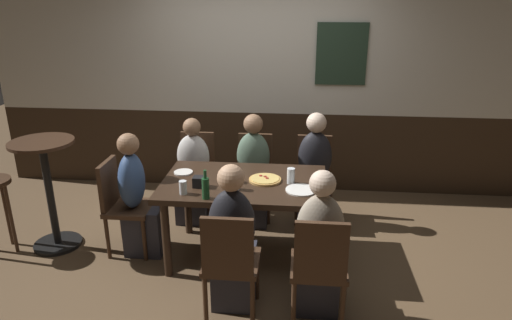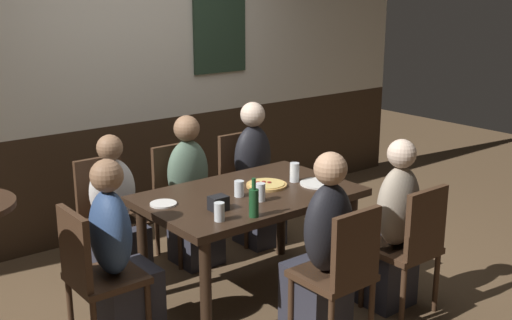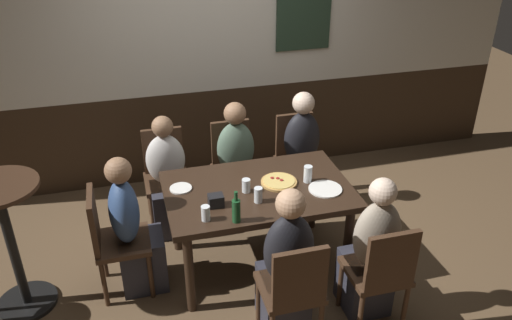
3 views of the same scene
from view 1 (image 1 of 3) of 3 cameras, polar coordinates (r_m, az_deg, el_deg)
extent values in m
plane|color=brown|center=(4.33, -1.37, -11.74)|extent=(12.00, 12.00, 0.00)
cube|color=#332316|center=(5.62, 0.58, 1.30)|extent=(6.40, 0.10, 0.95)
cube|color=beige|center=(5.35, 0.63, 14.62)|extent=(6.40, 0.10, 1.65)
cube|color=#233828|center=(5.29, 10.61, 12.84)|extent=(0.56, 0.03, 0.68)
cube|color=black|center=(4.00, -1.45, -2.98)|extent=(1.43, 0.91, 0.05)
cylinder|color=black|center=(3.95, -11.11, -9.68)|extent=(0.07, 0.07, 0.69)
cylinder|color=black|center=(3.80, 7.31, -10.67)|extent=(0.07, 0.07, 0.69)
cylinder|color=black|center=(4.59, -8.52, -5.09)|extent=(0.07, 0.07, 0.69)
cylinder|color=black|center=(4.47, 7.08, -5.75)|extent=(0.07, 0.07, 0.69)
cube|color=#422B1C|center=(3.43, -3.04, -12.58)|extent=(0.40, 0.40, 0.04)
cube|color=#422B1C|center=(3.15, -3.60, -10.73)|extent=(0.36, 0.04, 0.43)
cylinder|color=#422B1C|center=(3.72, -5.25, -13.93)|extent=(0.04, 0.04, 0.41)
cylinder|color=#422B1C|center=(3.68, 0.13, -14.27)|extent=(0.04, 0.04, 0.41)
cylinder|color=#422B1C|center=(3.45, -6.33, -17.05)|extent=(0.04, 0.04, 0.41)
cylinder|color=#422B1C|center=(3.40, -0.43, -17.48)|extent=(0.04, 0.04, 0.41)
cube|color=#422B1C|center=(3.40, 7.79, -13.03)|extent=(0.40, 0.40, 0.04)
cube|color=#422B1C|center=(3.13, 8.10, -11.21)|extent=(0.36, 0.04, 0.43)
cylinder|color=#422B1C|center=(3.66, 4.79, -14.47)|extent=(0.04, 0.04, 0.41)
cylinder|color=#422B1C|center=(3.68, 10.27, -14.58)|extent=(0.04, 0.04, 0.41)
cylinder|color=#422B1C|center=(3.39, 4.69, -17.71)|extent=(0.04, 0.04, 0.41)
cylinder|color=#422B1C|center=(3.41, 10.70, -17.81)|extent=(0.04, 0.04, 0.41)
cube|color=#422B1C|center=(4.84, -0.29, -2.43)|extent=(0.40, 0.40, 0.04)
cube|color=#422B1C|center=(4.92, -0.09, 0.90)|extent=(0.36, 0.04, 0.43)
cylinder|color=#422B1C|center=(4.76, 1.55, -5.78)|extent=(0.04, 0.04, 0.41)
cylinder|color=#422B1C|center=(4.79, -2.52, -5.61)|extent=(0.04, 0.04, 0.41)
cylinder|color=#422B1C|center=(5.07, 1.82, -4.12)|extent=(0.04, 0.04, 0.41)
cylinder|color=#422B1C|center=(5.10, -2.00, -3.97)|extent=(0.04, 0.04, 0.41)
cube|color=#422B1C|center=(4.94, -7.59, -2.14)|extent=(0.40, 0.40, 0.04)
cube|color=#422B1C|center=(5.02, -7.26, 1.12)|extent=(0.36, 0.04, 0.43)
cylinder|color=#422B1C|center=(4.84, -5.94, -5.44)|extent=(0.04, 0.04, 0.41)
cylinder|color=#422B1C|center=(4.92, -9.85, -5.23)|extent=(0.04, 0.04, 0.41)
cylinder|color=#422B1C|center=(5.14, -5.21, -3.83)|extent=(0.04, 0.04, 0.41)
cylinder|color=#422B1C|center=(5.21, -8.89, -3.66)|extent=(0.04, 0.04, 0.41)
cube|color=#422B1C|center=(4.82, 7.19, -2.68)|extent=(0.40, 0.40, 0.04)
cube|color=#422B1C|center=(4.90, 7.26, 0.66)|extent=(0.36, 0.04, 0.43)
cylinder|color=#422B1C|center=(4.77, 9.17, -6.03)|extent=(0.04, 0.04, 0.41)
cylinder|color=#422B1C|center=(4.75, 5.06, -5.91)|extent=(0.04, 0.04, 0.41)
cylinder|color=#422B1C|center=(5.07, 8.96, -4.35)|extent=(0.04, 0.04, 0.41)
cylinder|color=#422B1C|center=(5.06, 5.11, -4.23)|extent=(0.04, 0.04, 0.41)
cube|color=#422B1C|center=(4.36, -15.40, -5.81)|extent=(0.40, 0.40, 0.04)
cube|color=#422B1C|center=(4.33, -17.91, -2.84)|extent=(0.04, 0.36, 0.43)
cylinder|color=#422B1C|center=(4.55, -12.38, -7.59)|extent=(0.04, 0.04, 0.41)
cylinder|color=#422B1C|center=(4.27, -13.74, -9.66)|extent=(0.04, 0.04, 0.41)
cylinder|color=#422B1C|center=(4.66, -16.40, -7.27)|extent=(0.04, 0.04, 0.41)
cylinder|color=#422B1C|center=(4.38, -18.00, -9.25)|extent=(0.04, 0.04, 0.41)
cube|color=#2D2D38|center=(3.65, -2.67, -14.20)|extent=(0.32, 0.34, 0.45)
ellipsoid|color=black|center=(3.32, -3.03, -7.98)|extent=(0.34, 0.22, 0.54)
sphere|color=tan|center=(3.16, -3.15, -2.25)|extent=(0.19, 0.19, 0.19)
cube|color=#2D2D38|center=(3.62, 7.57, -14.64)|extent=(0.32, 0.34, 0.45)
ellipsoid|color=tan|center=(3.29, 8.00, -8.49)|extent=(0.34, 0.22, 0.53)
sphere|color=beige|center=(3.14, 8.30, -2.91)|extent=(0.19, 0.19, 0.19)
cube|color=#2D2D38|center=(4.80, -0.44, -5.28)|extent=(0.32, 0.34, 0.45)
ellipsoid|color=#56705B|center=(4.70, -0.35, 0.49)|extent=(0.34, 0.22, 0.51)
sphere|color=#936B4C|center=(4.60, -0.36, 4.53)|extent=(0.20, 0.20, 0.20)
cube|color=#2D2D38|center=(4.90, -7.81, -4.93)|extent=(0.32, 0.34, 0.45)
ellipsoid|color=silver|center=(4.81, -7.83, 0.48)|extent=(0.34, 0.22, 0.47)
sphere|color=#936B4C|center=(4.72, -8.01, 4.10)|extent=(0.18, 0.18, 0.18)
cube|color=#2D2D38|center=(4.78, 7.12, -5.55)|extent=(0.32, 0.34, 0.45)
ellipsoid|color=black|center=(4.68, 7.35, 0.39)|extent=(0.34, 0.22, 0.54)
sphere|color=beige|center=(4.57, 7.54, 4.63)|extent=(0.20, 0.20, 0.20)
cube|color=#2D2D38|center=(4.41, -13.56, -8.32)|extent=(0.34, 0.32, 0.45)
ellipsoid|color=#334C7A|center=(4.24, -15.23, -2.48)|extent=(0.22, 0.34, 0.51)
sphere|color=#936B4C|center=(4.12, -15.66, 1.92)|extent=(0.19, 0.19, 0.19)
cylinder|color=tan|center=(3.99, 1.13, -2.47)|extent=(0.28, 0.28, 0.02)
cylinder|color=#DBB760|center=(3.99, 1.13, -2.31)|extent=(0.25, 0.25, 0.01)
cylinder|color=maroon|center=(3.98, 1.40, -2.26)|extent=(0.03, 0.03, 0.00)
cylinder|color=maroon|center=(4.01, 1.15, -2.06)|extent=(0.03, 0.03, 0.00)
cylinder|color=maroon|center=(4.03, 0.60, -1.95)|extent=(0.03, 0.03, 0.00)
cylinder|color=silver|center=(3.93, 4.37, -1.98)|extent=(0.07, 0.07, 0.14)
cylinder|color=#C6842D|center=(3.93, 4.36, -2.16)|extent=(0.06, 0.06, 0.11)
cylinder|color=silver|center=(3.76, -9.08, -3.39)|extent=(0.06, 0.06, 0.11)
cylinder|color=#331E14|center=(3.77, -9.07, -3.54)|extent=(0.06, 0.06, 0.09)
cylinder|color=silver|center=(3.96, -2.95, -2.02)|extent=(0.07, 0.07, 0.11)
cylinder|color=#B26623|center=(3.97, -2.94, -2.38)|extent=(0.06, 0.06, 0.05)
cylinder|color=silver|center=(3.80, -2.54, -2.87)|extent=(0.06, 0.06, 0.12)
cylinder|color=#B26623|center=(3.81, -2.54, -3.11)|extent=(0.06, 0.06, 0.08)
cylinder|color=#194723|center=(3.64, -6.30, -3.55)|extent=(0.06, 0.06, 0.17)
cylinder|color=#194723|center=(3.60, -6.37, -1.79)|extent=(0.03, 0.03, 0.07)
cylinder|color=white|center=(3.81, 5.63, -3.74)|extent=(0.26, 0.26, 0.01)
cylinder|color=white|center=(4.22, -9.04, -1.52)|extent=(0.17, 0.17, 0.01)
cube|color=black|center=(3.89, -7.03, -2.71)|extent=(0.11, 0.09, 0.09)
cylinder|color=black|center=(4.86, -23.42, -9.53)|extent=(0.44, 0.44, 0.03)
cylinder|color=black|center=(4.65, -24.28, -4.01)|extent=(0.07, 0.07, 0.99)
cylinder|color=#382316|center=(4.48, -25.19, 1.98)|extent=(0.56, 0.56, 0.03)
cylinder|color=#422B1C|center=(4.77, -28.19, -6.49)|extent=(0.03, 0.03, 0.68)
cylinder|color=#422B1C|center=(4.94, -28.66, -5.71)|extent=(0.03, 0.03, 0.68)
camera|label=2|loc=(2.99, -75.85, 1.34)|focal=44.87mm
camera|label=3|loc=(1.53, -78.71, 27.85)|focal=36.48mm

